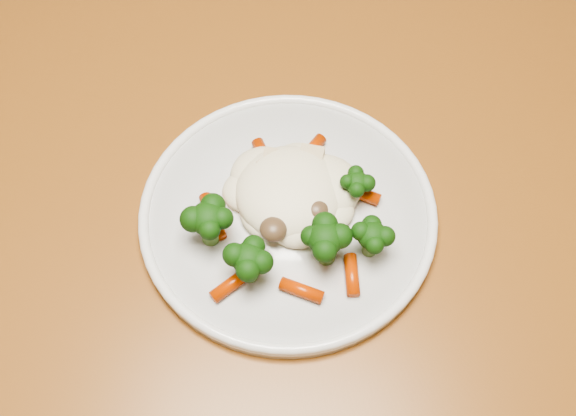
# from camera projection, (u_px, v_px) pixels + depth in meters

# --- Properties ---
(dining_table) EXTENTS (1.39, 0.99, 0.75)m
(dining_table) POSITION_uv_depth(u_px,v_px,m) (219.00, 267.00, 0.76)
(dining_table) COLOR #945722
(dining_table) RESTS_ON ground
(plate) EXTENTS (0.28, 0.28, 0.01)m
(plate) POSITION_uv_depth(u_px,v_px,m) (288.00, 215.00, 0.68)
(plate) COLOR white
(plate) RESTS_ON dining_table
(meal) EXTENTS (0.19, 0.19, 0.05)m
(meal) POSITION_uv_depth(u_px,v_px,m) (289.00, 207.00, 0.65)
(meal) COLOR #FAEEC8
(meal) RESTS_ON plate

